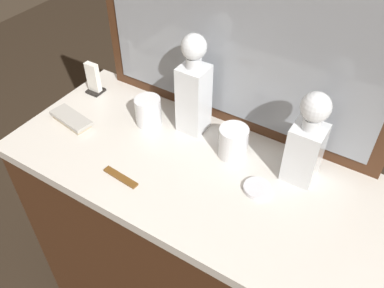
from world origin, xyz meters
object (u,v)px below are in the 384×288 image
crystal_decanter_rear (306,146)px  porcelain_dish (257,188)px  crystal_tumbler_front (233,143)px  napkin_holder (94,80)px  crystal_tumbler_rear (148,112)px  tortoiseshell_comb (121,177)px  silver_brush_rear (71,119)px  crystal_decanter_left (194,94)px

crystal_decanter_rear → porcelain_dish: bearing=-124.3°
crystal_tumbler_front → crystal_decanter_rear: bearing=6.5°
crystal_tumbler_front → napkin_holder: 0.54m
crystal_tumbler_rear → napkin_holder: bearing=171.6°
crystal_tumbler_rear → napkin_holder: (-0.25, 0.04, 0.01)m
crystal_decanter_rear → tortoiseshell_comb: crystal_decanter_rear is taller
crystal_tumbler_rear → tortoiseshell_comb: bearing=-72.0°
tortoiseshell_comb → napkin_holder: (-0.33, 0.27, 0.04)m
tortoiseshell_comb → porcelain_dish: bearing=25.5°
crystal_decanter_rear → crystal_tumbler_rear: bearing=-175.9°
crystal_decanter_rear → porcelain_dish: crystal_decanter_rear is taller
silver_brush_rear → crystal_tumbler_front: bearing=15.8°
crystal_tumbler_front → porcelain_dish: 0.15m
silver_brush_rear → crystal_decanter_rear: bearing=13.3°
porcelain_dish → tortoiseshell_comb: size_ratio=0.66×
crystal_tumbler_front → silver_brush_rear: 0.51m
crystal_decanter_rear → crystal_decanter_left: 0.35m
crystal_tumbler_rear → porcelain_dish: 0.41m
crystal_tumbler_front → tortoiseshell_comb: 0.32m
crystal_tumbler_front → crystal_decanter_left: bearing=164.8°
crystal_tumbler_front → crystal_tumbler_rear: bearing=-177.6°
crystal_decanter_rear → crystal_tumbler_rear: (-0.48, -0.03, -0.07)m
crystal_decanter_left → napkin_holder: bearing=-177.5°
crystal_decanter_left → tortoiseshell_comb: 0.31m
crystal_decanter_rear → crystal_tumbler_front: crystal_decanter_rear is taller
crystal_decanter_left → tortoiseshell_comb: bearing=-100.8°
crystal_decanter_rear → crystal_tumbler_front: bearing=-173.5°
crystal_decanter_rear → crystal_tumbler_front: 0.20m
crystal_decanter_rear → crystal_tumbler_rear: crystal_decanter_rear is taller
porcelain_dish → napkin_holder: bearing=170.5°
porcelain_dish → tortoiseshell_comb: (-0.33, -0.16, -0.00)m
crystal_tumbler_front → crystal_tumbler_rear: 0.29m
crystal_decanter_left → napkin_holder: (-0.38, -0.02, -0.08)m
crystal_decanter_rear → silver_brush_rear: crystal_decanter_rear is taller
tortoiseshell_comb → silver_brush_rear: bearing=159.9°
crystal_decanter_rear → napkin_holder: (-0.73, 0.00, -0.06)m
crystal_tumbler_rear → porcelain_dish: size_ratio=1.21×
crystal_decanter_rear → porcelain_dish: 0.16m
crystal_tumbler_front → silver_brush_rear: (-0.49, -0.14, -0.03)m
crystal_tumbler_rear → tortoiseshell_comb: size_ratio=0.80×
crystal_decanter_left → crystal_decanter_rear: bearing=-3.4°
crystal_tumbler_rear → crystal_decanter_left: bearing=23.0°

